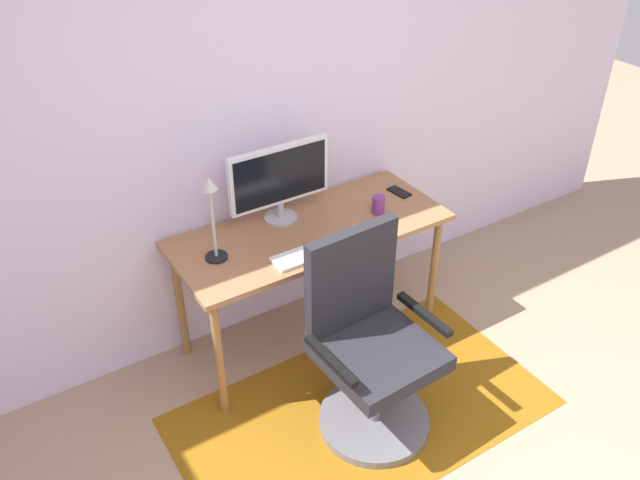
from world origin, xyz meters
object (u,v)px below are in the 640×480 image
(cell_phone, at_px, (399,192))
(desk_lamp, at_px, (211,209))
(keyboard, at_px, (313,252))
(office_chair, at_px, (369,354))
(desk, at_px, (311,240))
(monitor, at_px, (279,178))
(coffee_cup, at_px, (378,205))
(computer_mouse, at_px, (359,230))

(cell_phone, bearing_deg, desk_lamp, 174.72)
(keyboard, height_order, office_chair, office_chair)
(cell_phone, height_order, desk_lamp, desk_lamp)
(cell_phone, bearing_deg, keyboard, -167.93)
(keyboard, distance_m, cell_phone, 0.78)
(desk, distance_m, keyboard, 0.25)
(cell_phone, distance_m, office_chair, 1.07)
(desk, distance_m, monitor, 0.38)
(monitor, distance_m, keyboard, 0.44)
(desk, distance_m, desk_lamp, 0.64)
(coffee_cup, bearing_deg, computer_mouse, -151.50)
(cell_phone, xyz_separation_m, desk_lamp, (-1.16, -0.04, 0.28))
(computer_mouse, bearing_deg, keyboard, -173.79)
(coffee_cup, distance_m, office_chair, 0.86)
(desk, distance_m, coffee_cup, 0.42)
(computer_mouse, xyz_separation_m, cell_phone, (0.44, 0.22, -0.01))
(computer_mouse, xyz_separation_m, desk_lamp, (-0.72, 0.19, 0.26))
(computer_mouse, bearing_deg, office_chair, -119.20)
(coffee_cup, xyz_separation_m, cell_phone, (0.24, 0.11, -0.04))
(monitor, bearing_deg, office_chair, -90.25)
(desk, height_order, cell_phone, cell_phone)
(desk, xyz_separation_m, keyboard, (-0.11, -0.21, 0.09))
(coffee_cup, relative_size, office_chair, 0.10)
(monitor, bearing_deg, computer_mouse, -51.18)
(desk, relative_size, office_chair, 1.42)
(monitor, xyz_separation_m, office_chair, (-0.00, -0.84, -0.56))
(computer_mouse, height_order, office_chair, office_chair)
(desk_lamp, bearing_deg, keyboard, -27.60)
(cell_phone, relative_size, office_chair, 0.13)
(computer_mouse, xyz_separation_m, office_chair, (-0.28, -0.50, -0.33))
(desk_lamp, bearing_deg, office_chair, -56.99)
(desk, xyz_separation_m, monitor, (-0.09, 0.17, 0.33))
(office_chair, bearing_deg, keyboard, 90.50)
(desk, relative_size, computer_mouse, 14.23)
(cell_phone, relative_size, desk_lamp, 0.31)
(desk, bearing_deg, office_chair, -97.58)
(keyboard, xyz_separation_m, coffee_cup, (0.50, 0.14, 0.04))
(coffee_cup, bearing_deg, keyboard, -164.19)
(computer_mouse, distance_m, office_chair, 0.66)
(cell_phone, bearing_deg, coffee_cup, -161.27)
(monitor, height_order, computer_mouse, monitor)
(monitor, bearing_deg, cell_phone, -9.36)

